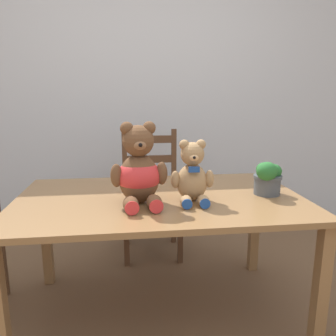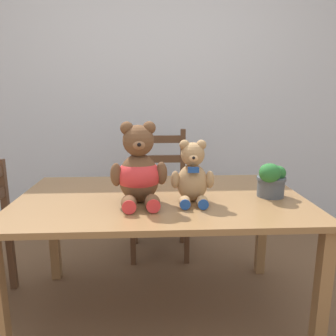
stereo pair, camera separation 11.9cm
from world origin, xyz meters
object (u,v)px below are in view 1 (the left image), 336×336
object	(u,v)px
potted_plant	(268,178)
teddy_bear_left	(139,171)
teddy_bear_right	(192,175)
wooden_chair_behind	(151,195)

from	to	relation	value
potted_plant	teddy_bear_left	bearing A→B (deg)	-175.51
potted_plant	teddy_bear_right	bearing A→B (deg)	-172.48
teddy_bear_right	potted_plant	size ratio (longest dim) A/B	1.66
teddy_bear_left	teddy_bear_right	bearing A→B (deg)	174.98
teddy_bear_right	potted_plant	xyz separation A→B (m)	(0.44, 0.06, -0.04)
teddy_bear_left	teddy_bear_right	world-z (taller)	teddy_bear_left
wooden_chair_behind	teddy_bear_right	size ratio (longest dim) A/B	3.08
wooden_chair_behind	potted_plant	distance (m)	1.10
teddy_bear_right	teddy_bear_left	bearing A→B (deg)	2.47
teddy_bear_right	potted_plant	distance (m)	0.44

